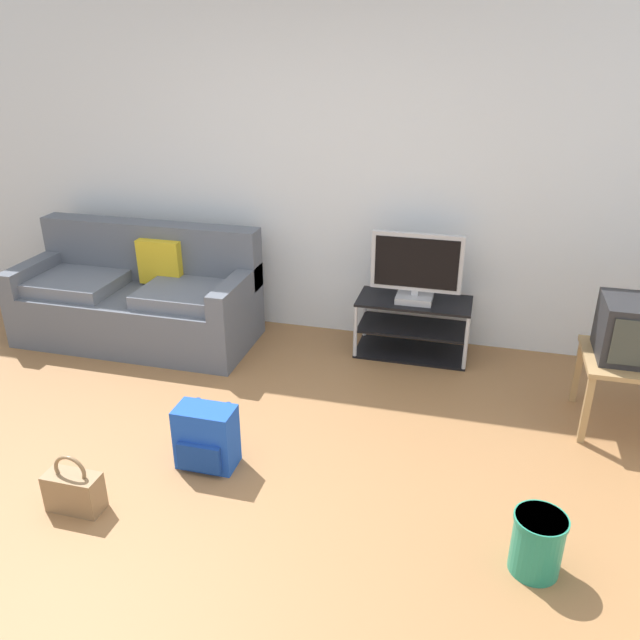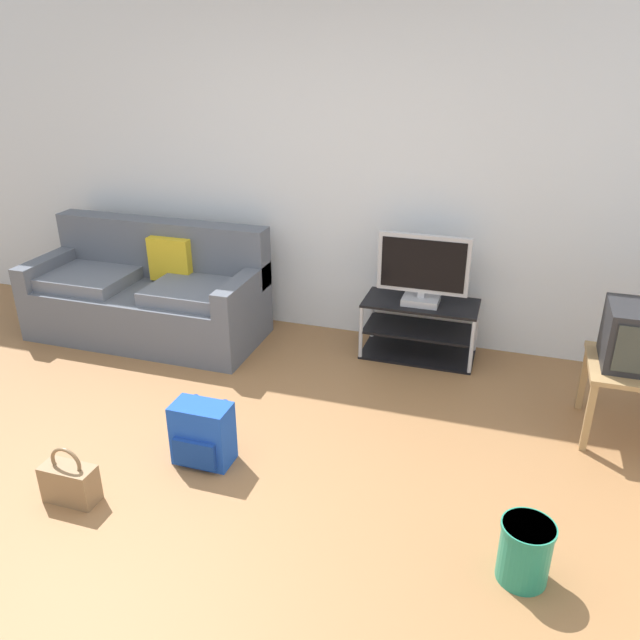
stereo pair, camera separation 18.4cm
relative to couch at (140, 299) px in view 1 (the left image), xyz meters
The scene contains 10 objects.
ground_plane 2.33m from the couch, 53.67° to the right, with size 9.00×9.80×0.02m, color olive.
wall_back 1.80m from the couch, 23.32° to the left, with size 9.00×0.10×2.70m, color silver.
couch is the anchor object (origin of this frame).
tv_stand 2.20m from the couch, ahead, with size 0.85×0.41×0.45m.
flat_tv 2.22m from the couch, ahead, with size 0.67×0.22×0.53m.
side_table 3.60m from the couch, ahead, with size 0.55×0.55×0.48m.
crt_tv 3.62m from the couch, ahead, with size 0.43×0.41×0.36m.
backpack 1.90m from the couch, 49.90° to the right, with size 0.34×0.26×0.37m.
handbag 2.11m from the couch, 70.21° to the right, with size 0.29×0.13×0.33m.
cleaning_bucket 3.51m from the couch, 30.90° to the right, with size 0.24×0.24×0.30m.
Camera 1 is at (1.24, -2.31, 2.25)m, focal length 35.27 mm.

